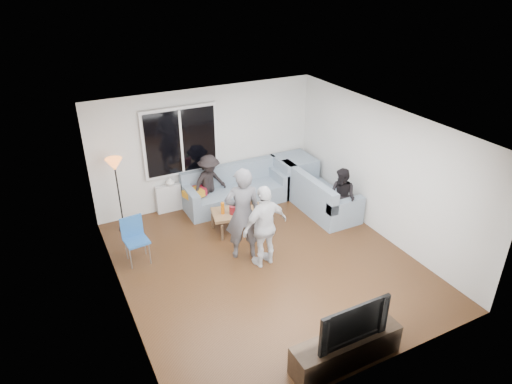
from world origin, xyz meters
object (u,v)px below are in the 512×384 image
sofa_back_section (236,187)px  sofa_right_section (320,191)px  tv_console (346,349)px  television (350,320)px  player_right (265,226)px  coffee_table (240,220)px  player_left (243,214)px  spectator_back (209,183)px  side_chair (137,241)px  floor_lamp (119,196)px  spectator_right (342,197)px

sofa_back_section → sofa_right_section: size_ratio=1.15×
tv_console → television: (0.00, 0.00, 0.53)m
player_right → tv_console: player_right is taller
coffee_table → player_left: 1.18m
sofa_back_section → coffee_table: bearing=-110.1°
spectator_back → television: size_ratio=1.21×
spectator_back → side_chair: bearing=-164.2°
sofa_right_section → side_chair: side_chair is taller
spectator_back → sofa_right_section: bearing=-41.9°
sofa_back_section → player_right: size_ratio=1.48×
sofa_right_section → player_left: 2.49m
player_left → player_right: bearing=140.7°
sofa_back_section → side_chair: 2.76m
floor_lamp → player_left: 2.63m
player_right → spectator_right: (2.05, 0.51, -0.16)m
floor_lamp → spectator_right: floor_lamp is taller
sofa_back_section → floor_lamp: bearing=178.7°
side_chair → player_left: 1.97m
floor_lamp → player_right: 3.08m
side_chair → television: size_ratio=0.81×
spectator_right → spectator_back: spectator_back is taller
floor_lamp → tv_console: (1.94, -4.82, -0.56)m
coffee_table → spectator_right: size_ratio=0.89×
floor_lamp → player_left: size_ratio=0.88×
floor_lamp → television: 5.20m
player_left → sofa_back_section: bearing=-91.8°
coffee_table → television: (-0.20, -3.80, 0.55)m
player_left → spectator_back: 1.92m
floor_lamp → television: bearing=-68.1°
player_left → television: 2.91m
coffee_table → floor_lamp: floor_lamp is taller
spectator_back → coffee_table: bearing=-93.2°
player_right → tv_console: (-0.09, -2.51, -0.56)m
floor_lamp → player_right: size_ratio=1.00×
coffee_table → tv_console: 3.80m
floor_lamp → spectator_back: floor_lamp is taller
player_right → tv_console: bearing=79.5°
spectator_right → spectator_back: size_ratio=0.96×
floor_lamp → player_right: (2.02, -2.31, -0.00)m
sofa_right_section → tv_console: size_ratio=1.25×
coffee_table → tv_console: size_ratio=0.69×
sofa_right_section → side_chair: (-4.07, -0.18, 0.01)m
sofa_right_section → spectator_right: 0.78m
spectator_right → sofa_back_section: bearing=-156.0°
television → player_right: bearing=88.0°
tv_console → television: bearing=0.0°
floor_lamp → player_right: floor_lamp is taller
floor_lamp → tv_console: size_ratio=0.97×
tv_console → player_right: bearing=88.0°
sofa_right_section → tv_console: (-2.13, -3.77, -0.20)m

